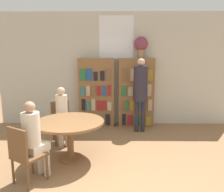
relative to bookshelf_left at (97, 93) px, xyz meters
The scene contains 10 objects.
wall_back 0.82m from the bookshelf_left, 20.37° to the left, with size 6.40×0.07×3.00m.
bookshelf_left is the anchor object (origin of this frame).
bookshelf_right 1.05m from the bookshelf_left, ahead, with size 0.93×0.34×1.81m.
flower_vase 1.70m from the bookshelf_left, ahead, with size 0.35×0.35×0.54m.
reading_table 2.04m from the bookshelf_left, 99.21° to the right, with size 1.23×1.23×0.72m.
chair_near_camera 2.96m from the bookshelf_left, 106.14° to the right, with size 0.55×0.55×0.89m.
chair_left_side 1.38m from the bookshelf_left, 121.98° to the right, with size 0.52×0.52×0.89m.
seated_reader_left 1.45m from the bookshelf_left, 115.93° to the right, with size 0.35×0.39×1.23m.
seated_reader_right 2.77m from the bookshelf_left, 105.17° to the right, with size 0.39×0.41×1.22m.
librarian_standing 1.24m from the bookshelf_left, 24.34° to the right, with size 0.34×0.61×1.81m.
Camera 1 is at (-0.04, -2.65, 1.86)m, focal length 35.00 mm.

